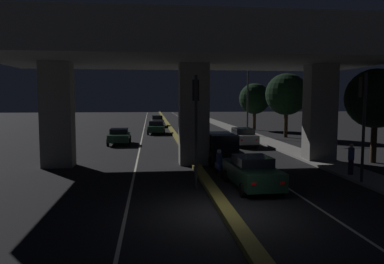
{
  "coord_description": "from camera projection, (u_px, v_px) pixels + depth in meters",
  "views": [
    {
      "loc": [
        -2.69,
        -12.88,
        4.15
      ],
      "look_at": [
        0.84,
        18.92,
        1.26
      ],
      "focal_mm": 35.0,
      "sensor_mm": 36.0,
      "label": 1
    }
  ],
  "objects": [
    {
      "name": "ground_plane",
      "position": [
        227.0,
        214.0,
        13.41
      ],
      "size": [
        200.0,
        200.0,
        0.0
      ],
      "primitive_type": "plane",
      "color": "black"
    },
    {
      "name": "lane_line_right_inner",
      "position": [
        199.0,
        130.0,
        48.45
      ],
      "size": [
        0.12,
        126.0,
        0.0
      ],
      "primitive_type": "cube",
      "color": "beige",
      "rests_on": "ground_plane"
    },
    {
      "name": "lane_line_left_inner",
      "position": [
        143.0,
        131.0,
        47.66
      ],
      "size": [
        0.12,
        126.0,
        0.0
      ],
      "primitive_type": "cube",
      "color": "beige",
      "rests_on": "ground_plane"
    },
    {
      "name": "roadside_tree_kerbside_far",
      "position": [
        255.0,
        99.0,
        48.66
      ],
      "size": [
        4.01,
        4.01,
        6.1
      ],
      "color": "#38281C",
      "rests_on": "ground_plane"
    },
    {
      "name": "car_dark_green_second_oncoming",
      "position": [
        156.0,
        127.0,
        43.75
      ],
      "size": [
        2.17,
        4.36,
        1.46
      ],
      "rotation": [
        0.0,
        0.0,
        -1.62
      ],
      "color": "black",
      "rests_on": "ground_plane"
    },
    {
      "name": "traffic_light_right_of_median",
      "position": [
        363.0,
        109.0,
        17.73
      ],
      "size": [
        0.3,
        0.49,
        5.34
      ],
      "color": "black",
      "rests_on": "ground_plane"
    },
    {
      "name": "car_dark_green_lead",
      "position": [
        252.0,
        172.0,
        17.21
      ],
      "size": [
        2.02,
        4.52,
        1.51
      ],
      "rotation": [
        0.0,
        0.0,
        1.61
      ],
      "color": "black",
      "rests_on": "ground_plane"
    },
    {
      "name": "motorcycle_blue_filtering_near",
      "position": [
        219.0,
        165.0,
        19.99
      ],
      "size": [
        0.34,
        1.91,
        1.44
      ],
      "rotation": [
        0.0,
        0.0,
        1.64
      ],
      "color": "black",
      "rests_on": "ground_plane"
    },
    {
      "name": "median_divider",
      "position": [
        172.0,
        130.0,
        48.05
      ],
      "size": [
        0.52,
        126.0,
        0.21
      ],
      "primitive_type": "cube",
      "color": "olive",
      "rests_on": "ground_plane"
    },
    {
      "name": "pedestrian_on_sidewalk",
      "position": [
        351.0,
        159.0,
        19.59
      ],
      "size": [
        0.32,
        0.32,
        1.64
      ],
      "color": "black",
      "rests_on": "sidewalk_right"
    },
    {
      "name": "street_lamp",
      "position": [
        245.0,
        89.0,
        40.08
      ],
      "size": [
        2.15,
        0.32,
        8.78
      ],
      "color": "#2D2D30",
      "rests_on": "ground_plane"
    },
    {
      "name": "traffic_light_left_of_median",
      "position": [
        196.0,
        112.0,
        16.86
      ],
      "size": [
        0.3,
        0.49,
        5.18
      ],
      "color": "black",
      "rests_on": "ground_plane"
    },
    {
      "name": "car_black_second",
      "position": [
        221.0,
        147.0,
        24.05
      ],
      "size": [
        2.12,
        4.51,
        1.89
      ],
      "rotation": [
        0.0,
        0.0,
        1.59
      ],
      "color": "black",
      "rests_on": "ground_plane"
    },
    {
      "name": "sidewalk_right",
      "position": [
        249.0,
        135.0,
        42.03
      ],
      "size": [
        2.09,
        126.0,
        0.15
      ],
      "primitive_type": "cube",
      "color": "gray",
      "rests_on": "ground_plane"
    },
    {
      "name": "motorcycle_red_filtering_mid",
      "position": [
        197.0,
        149.0,
        26.46
      ],
      "size": [
        0.33,
        1.93,
        1.38
      ],
      "rotation": [
        0.0,
        0.0,
        1.6
      ],
      "color": "black",
      "rests_on": "ground_plane"
    },
    {
      "name": "car_grey_third_oncoming",
      "position": [
        157.0,
        121.0,
        54.94
      ],
      "size": [
        2.0,
        4.42,
        1.59
      ],
      "rotation": [
        0.0,
        0.0,
        -1.52
      ],
      "color": "#515459",
      "rests_on": "ground_plane"
    },
    {
      "name": "roadside_tree_kerbside_mid",
      "position": [
        286.0,
        94.0,
        39.38
      ],
      "size": [
        4.41,
        4.41,
        6.78
      ],
      "color": "#2D2116",
      "rests_on": "ground_plane"
    },
    {
      "name": "motorcycle_white_filtering_far",
      "position": [
        187.0,
        137.0,
        34.33
      ],
      "size": [
        0.34,
        1.89,
        1.43
      ],
      "rotation": [
        0.0,
        0.0,
        1.52
      ],
      "color": "black",
      "rests_on": "ground_plane"
    },
    {
      "name": "car_silver_third",
      "position": [
        242.0,
        137.0,
        32.55
      ],
      "size": [
        2.03,
        4.26,
        1.57
      ],
      "rotation": [
        0.0,
        0.0,
        1.59
      ],
      "color": "gray",
      "rests_on": "ground_plane"
    },
    {
      "name": "roadside_tree_kerbside_near",
      "position": [
        376.0,
        99.0,
        23.81
      ],
      "size": [
        3.8,
        3.8,
        6.04
      ],
      "color": "#2D2116",
      "rests_on": "ground_plane"
    },
    {
      "name": "car_dark_green_lead_oncoming",
      "position": [
        119.0,
        136.0,
        33.68
      ],
      "size": [
        2.0,
        3.98,
        1.42
      ],
      "rotation": [
        0.0,
        0.0,
        -1.56
      ],
      "color": "black",
      "rests_on": "ground_plane"
    },
    {
      "name": "elevated_overpass",
      "position": [
        194.0,
        50.0,
        23.05
      ],
      "size": [
        24.1,
        10.89,
        9.36
      ],
      "color": "gray",
      "rests_on": "ground_plane"
    }
  ]
}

